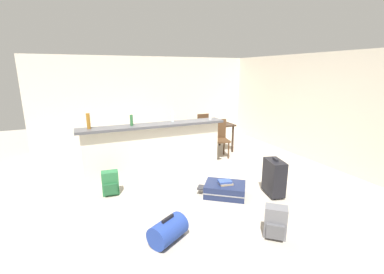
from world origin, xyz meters
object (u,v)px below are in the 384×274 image
at_px(dining_table, 210,127).
at_px(book_stack, 225,182).
at_px(dining_chair_near_partition, 219,136).
at_px(bottle_white, 210,113).
at_px(bottle_clear, 173,116).
at_px(dining_chair_far_side, 203,128).
at_px(backpack_green, 110,183).
at_px(backpack_grey, 275,223).
at_px(bottle_green, 131,120).
at_px(suitcase_flat_navy, 225,190).
at_px(bottle_amber, 88,121).
at_px(duffel_bag_blue, 168,230).
at_px(suitcase_upright_black, 274,177).

xyz_separation_m(dining_table, book_stack, (-0.99, -2.47, -0.39)).
bearing_deg(dining_chair_near_partition, bottle_white, -135.72).
bearing_deg(dining_chair_near_partition, book_stack, -116.53).
height_order(bottle_clear, dining_chair_far_side, bottle_clear).
distance_m(dining_table, dining_chair_far_side, 0.60).
height_order(dining_chair_near_partition, backpack_green, dining_chair_near_partition).
distance_m(bottle_clear, backpack_green, 1.83).
bearing_deg(backpack_grey, bottle_green, 115.13).
bearing_deg(suitcase_flat_navy, dining_chair_near_partition, 63.42).
bearing_deg(bottle_green, backpack_grey, -64.87).
bearing_deg(dining_chair_near_partition, backpack_grey, -106.73).
bearing_deg(bottle_amber, bottle_clear, 0.64).
xyz_separation_m(bottle_green, duffel_bag_blue, (-0.03, -2.25, -1.02)).
bearing_deg(dining_table, backpack_grey, -104.72).
bearing_deg(dining_table, backpack_green, -149.99).
bearing_deg(book_stack, bottle_clear, 104.94).
relative_size(bottle_white, dining_table, 0.27).
height_order(suitcase_flat_navy, duffel_bag_blue, duffel_bag_blue).
height_order(backpack_green, suitcase_upright_black, suitcase_upright_black).
distance_m(bottle_green, bottle_clear, 0.86).
bearing_deg(backpack_green, backpack_grey, -49.43).
relative_size(duffel_bag_blue, suitcase_upright_black, 0.84).
bearing_deg(bottle_clear, suitcase_flat_navy, -74.76).
distance_m(bottle_white, backpack_grey, 2.90).
distance_m(bottle_green, suitcase_upright_black, 2.83).
xyz_separation_m(dining_table, suitcase_flat_navy, (-0.98, -2.45, -0.54)).
bearing_deg(dining_chair_near_partition, dining_chair_far_side, 86.48).
bearing_deg(bottle_green, suitcase_upright_black, -40.46).
xyz_separation_m(bottle_green, dining_chair_near_partition, (2.24, 0.49, -0.66)).
xyz_separation_m(bottle_green, backpack_green, (-0.54, -0.60, -0.97)).
height_order(bottle_clear, bottle_white, bottle_white).
bearing_deg(dining_chair_near_partition, suitcase_upright_black, -94.61).
relative_size(bottle_clear, dining_chair_far_side, 0.27).
height_order(dining_chair_near_partition, backpack_grey, dining_chair_near_partition).
xyz_separation_m(bottle_clear, suitcase_upright_black, (1.20, -1.80, -0.86)).
bearing_deg(book_stack, backpack_green, 154.50).
xyz_separation_m(bottle_amber, duffel_bag_blue, (0.74, -2.28, -1.06)).
bearing_deg(dining_chair_near_partition, suitcase_flat_navy, -116.58).
bearing_deg(dining_chair_far_side, duffel_bag_blue, -121.33).
bearing_deg(bottle_white, bottle_clear, 174.55).
height_order(bottle_white, duffel_bag_blue, bottle_white).
xyz_separation_m(backpack_green, backpack_grey, (1.81, -2.11, 0.00)).
bearing_deg(book_stack, dining_chair_far_side, 71.12).
xyz_separation_m(bottle_white, dining_table, (0.55, 1.04, -0.57)).
bearing_deg(bottle_amber, dining_chair_far_side, 26.82).
bearing_deg(duffel_bag_blue, bottle_clear, 68.80).
height_order(bottle_clear, book_stack, bottle_clear).
bearing_deg(bottle_green, bottle_amber, 177.62).
distance_m(bottle_green, book_stack, 2.14).
relative_size(bottle_amber, backpack_green, 0.69).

